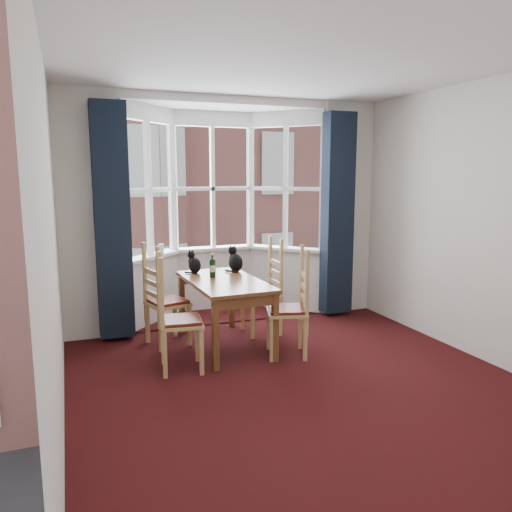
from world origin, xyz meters
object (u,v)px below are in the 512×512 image
chair_right_near (295,311)px  chair_right_far (269,293)px  chair_left_far (160,304)px  cat_right (235,261)px  chair_left_near (172,323)px  candle_tall (161,249)px  dining_table (224,288)px  wine_bottle (213,267)px  cat_left (194,264)px

chair_right_near → chair_right_far: same height
chair_left_far → cat_right: cat_right is taller
chair_left_far → chair_right_near: same height
chair_left_near → chair_right_far: 1.52m
candle_tall → dining_table: bearing=-68.7°
wine_bottle → candle_tall: (-0.38, 1.00, 0.08)m
chair_left_near → cat_right: (0.95, 0.90, 0.39)m
dining_table → chair_left_near: (-0.68, -0.48, -0.18)m
chair_left_far → chair_right_far: size_ratio=1.00×
dining_table → chair_left_near: 0.85m
chair_left_far → cat_right: size_ratio=2.95×
chair_left_near → wine_bottle: wine_bottle is taller
dining_table → wine_bottle: bearing=113.7°
cat_left → wine_bottle: size_ratio=1.02×
chair_right_near → candle_tall: 2.06m
chair_right_far → candle_tall: 1.49m
cat_right → candle_tall: 1.05m
chair_left_near → cat_left: bearing=64.2°
chair_left_far → candle_tall: bearing=77.9°
chair_left_far → chair_right_far: bearing=1.4°
wine_bottle → chair_left_near: bearing=-132.4°
cat_left → cat_right: size_ratio=0.86×
dining_table → candle_tall: size_ratio=10.22×
chair_left_near → candle_tall: (0.22, 1.66, 0.47)m
chair_left_far → chair_right_near: bearing=-31.8°
chair_left_far → chair_left_near: bearing=-91.6°
cat_right → candle_tall: cat_right is taller
chair_left_near → chair_right_far: same height
dining_table → chair_right_near: (0.61, -0.52, -0.18)m
cat_left → candle_tall: size_ratio=1.99×
chair_right_near → wine_bottle: size_ratio=3.47×
candle_tall → chair_right_far: bearing=-39.1°
chair_left_near → chair_right_near: bearing=-2.0°
cat_left → candle_tall: cat_left is taller
dining_table → wine_bottle: 0.29m
dining_table → chair_right_near: size_ratio=1.51×
chair_left_far → cat_left: size_ratio=3.42×
chair_left_near → chair_right_near: 1.29m
candle_tall → chair_left_far: bearing=-102.1°
dining_table → cat_right: bearing=57.6°
chair_right_near → cat_right: cat_right is taller
chair_right_near → chair_left_near: bearing=178.0°
dining_table → chair_left_far: size_ratio=1.51×
chair_left_far → wine_bottle: (0.58, -0.08, 0.39)m
chair_left_far → cat_left: 0.64m
chair_right_far → cat_right: cat_right is taller
chair_left_far → candle_tall: (0.20, 0.92, 0.47)m
chair_left_near → chair_right_near: (1.29, -0.05, 0.00)m
chair_right_far → wine_bottle: 0.82m
dining_table → chair_left_near: chair_left_near is taller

